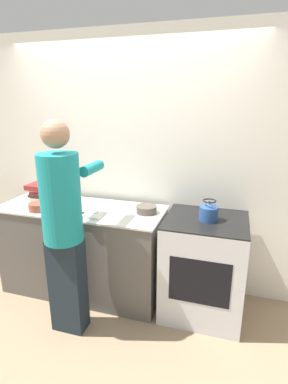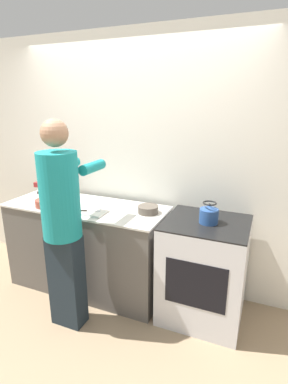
% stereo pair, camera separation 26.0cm
% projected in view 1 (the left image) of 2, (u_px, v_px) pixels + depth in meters
% --- Properties ---
extents(ground_plane, '(12.00, 12.00, 0.00)m').
position_uv_depth(ground_plane, '(107.00, 314.00, 2.83)').
color(ground_plane, '#997F60').
extents(wall_back, '(8.00, 0.05, 2.60)m').
position_uv_depth(wall_back, '(131.00, 164.00, 3.11)').
color(wall_back, silver).
rests_on(wall_back, ground_plane).
extents(counter, '(1.65, 0.65, 0.92)m').
position_uv_depth(counter, '(83.00, 250.00, 3.09)').
color(counter, '#5B5651').
rests_on(counter, ground_plane).
extents(oven, '(0.72, 0.66, 0.94)m').
position_uv_depth(oven, '(203.00, 266.00, 2.76)').
color(oven, silver).
rests_on(oven, ground_plane).
extents(person, '(0.36, 0.60, 1.81)m').
position_uv_depth(person, '(64.00, 223.00, 2.40)').
color(person, '#1C2831').
rests_on(person, ground_plane).
extents(cutting_board, '(0.30, 0.18, 0.02)m').
position_uv_depth(cutting_board, '(88.00, 214.00, 2.76)').
color(cutting_board, silver).
rests_on(cutting_board, counter).
extents(knife, '(0.20, 0.10, 0.01)m').
position_uv_depth(knife, '(87.00, 213.00, 2.76)').
color(knife, silver).
rests_on(knife, cutting_board).
extents(kettle, '(0.16, 0.16, 0.18)m').
position_uv_depth(kettle, '(209.00, 212.00, 2.58)').
color(kettle, '#284C8C').
rests_on(kettle, oven).
extents(bowl_prep, '(0.19, 0.19, 0.07)m').
position_uv_depth(bowl_prep, '(146.00, 209.00, 2.81)').
color(bowl_prep, brown).
rests_on(bowl_prep, counter).
extents(bowl_mixing, '(0.18, 0.18, 0.07)m').
position_uv_depth(bowl_mixing, '(38.00, 207.00, 2.87)').
color(bowl_mixing, '#9E4738').
rests_on(bowl_mixing, counter).
extents(canister_jar, '(0.15, 0.15, 0.19)m').
position_uv_depth(canister_jar, '(55.00, 197.00, 2.98)').
color(canister_jar, '#756047').
rests_on(canister_jar, counter).
extents(book_stack, '(0.22, 0.30, 0.17)m').
position_uv_depth(book_stack, '(41.00, 190.00, 3.21)').
color(book_stack, beige).
rests_on(book_stack, counter).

